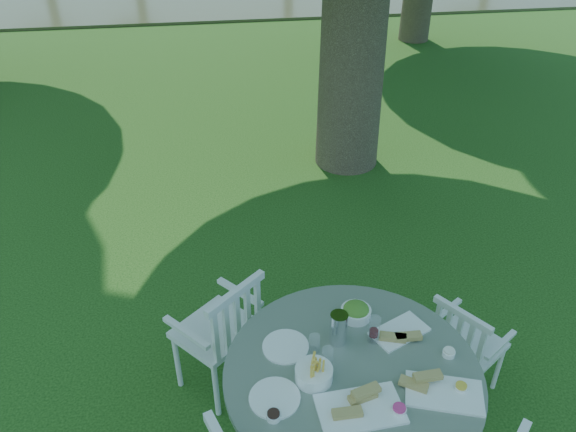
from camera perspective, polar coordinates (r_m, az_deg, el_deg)
The scene contains 5 objects.
ground at distance 4.64m, azimuth 0.37°, elevation -10.14°, with size 140.00×140.00×0.00m, color #11360B.
table at distance 3.26m, azimuth 6.41°, elevation -17.24°, with size 1.39×1.39×0.86m.
chair_ne at distance 3.94m, azimuth 17.34°, elevation -12.20°, with size 0.55×0.56×0.81m.
chair_nw at distance 3.76m, azimuth -6.34°, elevation -11.36°, with size 0.67×0.66×0.96m.
tableware at distance 3.13m, azimuth 6.02°, elevation -14.19°, with size 1.21×0.88×0.20m.
Camera 1 is at (-0.52, -3.31, 3.22)m, focal length 35.00 mm.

